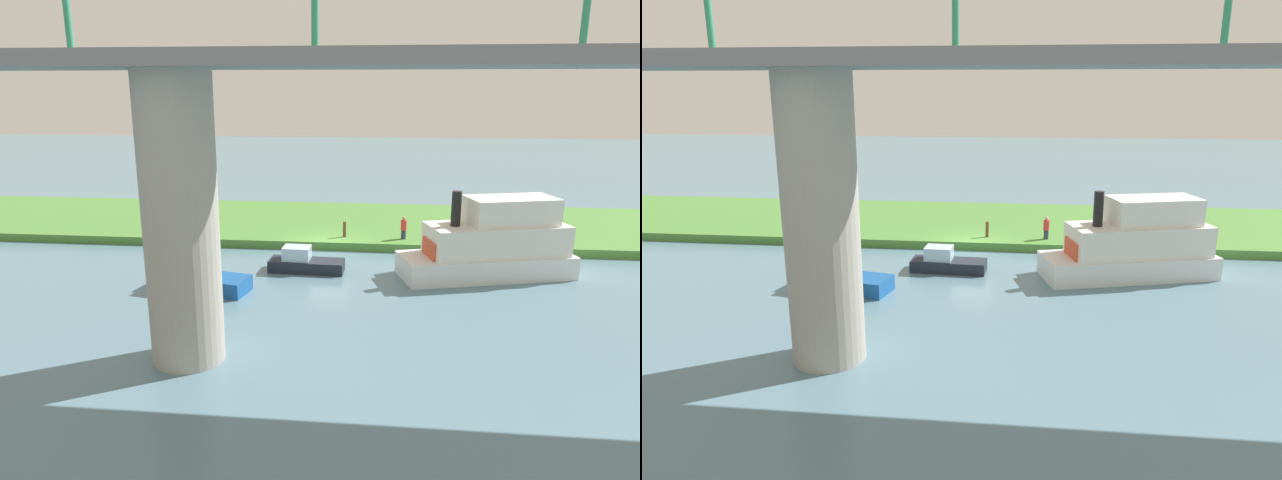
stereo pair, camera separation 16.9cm
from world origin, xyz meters
TOP-DOWN VIEW (x-y plane):
  - ground_plane at (0.00, 0.00)m, footprint 160.00×160.00m
  - grassy_bank at (0.00, -6.00)m, footprint 80.00×12.00m
  - bridge_pylon at (3.64, 14.20)m, footprint 2.55×2.55m
  - bridge_span at (3.64, 14.18)m, footprint 60.51×4.30m
  - person_on_bank at (-4.49, -1.33)m, footprint 0.37×0.37m
  - mooring_post at (-0.91, -1.42)m, footprint 0.20×0.20m
  - skiff_small at (-8.73, 3.69)m, footprint 9.16×5.08m
  - motorboat_red at (0.87, 3.92)m, footprint 3.98×1.59m
  - pontoon_yellow at (5.59, 7.22)m, footprint 4.97×2.62m

SIDE VIEW (x-z plane):
  - ground_plane at x=0.00m, z-range 0.00..0.00m
  - grassy_bank at x=0.00m, z-range 0.00..0.50m
  - motorboat_red at x=0.87m, z-range -0.19..1.12m
  - pontoon_yellow at x=5.59m, z-range -0.22..1.35m
  - mooring_post at x=-0.91m, z-range 0.50..1.46m
  - person_on_bank at x=-4.49m, z-range 0.51..1.90m
  - skiff_small at x=-8.73m, z-range -0.58..3.87m
  - bridge_pylon at x=3.64m, z-range 0.00..9.92m
  - bridge_span at x=3.64m, z-range 8.79..12.04m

